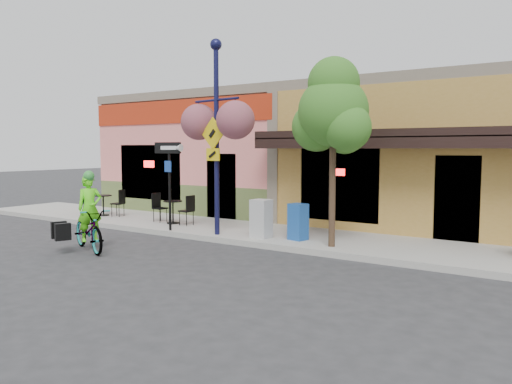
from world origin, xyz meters
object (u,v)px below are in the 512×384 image
(cyclist_rider, at_px, (90,218))
(bicycle, at_px, (89,230))
(newspaper_box_grey, at_px, (261,219))
(street_tree, at_px, (333,152))
(one_way_sign, at_px, (170,187))
(building, at_px, (355,155))
(newspaper_box_blue, at_px, (298,222))
(lamp_post, at_px, (217,138))

(cyclist_rider, bearing_deg, bicycle, 111.56)
(newspaper_box_grey, xyz_separation_m, street_tree, (2.02, -0.05, 1.74))
(one_way_sign, bearing_deg, street_tree, 3.60)
(one_way_sign, bearing_deg, building, 67.40)
(building, relative_size, one_way_sign, 7.30)
(bicycle, height_order, one_way_sign, one_way_sign)
(bicycle, xyz_separation_m, newspaper_box_grey, (2.95, 3.08, 0.13))
(cyclist_rider, bearing_deg, street_tree, -36.81)
(building, relative_size, street_tree, 4.06)
(newspaper_box_grey, bearing_deg, newspaper_box_blue, 18.70)
(newspaper_box_blue, xyz_separation_m, newspaper_box_grey, (-0.94, -0.27, 0.04))
(street_tree, bearing_deg, bicycle, -148.63)
(newspaper_box_grey, bearing_deg, cyclist_rider, -130.86)
(lamp_post, distance_m, newspaper_box_blue, 3.12)
(newspaper_box_blue, bearing_deg, building, 111.74)
(building, bearing_deg, one_way_sign, -111.66)
(building, height_order, cyclist_rider, building)
(lamp_post, xyz_separation_m, one_way_sign, (-1.52, -0.21, -1.36))
(building, distance_m, bicycle, 10.08)
(building, xyz_separation_m, one_way_sign, (-2.72, -6.85, -0.85))
(cyclist_rider, xyz_separation_m, lamp_post, (1.63, 2.86, 1.96))
(cyclist_rider, bearing_deg, lamp_post, -8.11)
(cyclist_rider, distance_m, newspaper_box_blue, 5.11)
(street_tree, bearing_deg, lamp_post, -176.96)
(newspaper_box_blue, bearing_deg, bicycle, -126.88)
(newspaper_box_blue, height_order, newspaper_box_grey, newspaper_box_grey)
(newspaper_box_blue, bearing_deg, street_tree, -4.23)
(newspaper_box_blue, distance_m, newspaper_box_grey, 0.98)
(cyclist_rider, relative_size, street_tree, 0.35)
(newspaper_box_blue, height_order, street_tree, street_tree)
(cyclist_rider, distance_m, lamp_post, 3.83)
(newspaper_box_blue, bearing_deg, one_way_sign, -156.96)
(bicycle, xyz_separation_m, one_way_sign, (0.16, 2.65, 0.88))
(cyclist_rider, relative_size, newspaper_box_grey, 1.59)
(newspaper_box_blue, bearing_deg, cyclist_rider, -126.51)
(street_tree, bearing_deg, newspaper_box_grey, 178.63)
(lamp_post, relative_size, one_way_sign, 2.09)
(bicycle, relative_size, newspaper_box_blue, 2.13)
(building, relative_size, bicycle, 9.24)
(building, relative_size, cyclist_rider, 11.48)
(bicycle, relative_size, street_tree, 0.44)
(lamp_post, height_order, newspaper_box_grey, lamp_post)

